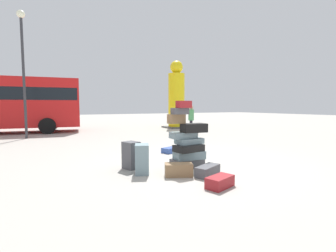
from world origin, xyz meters
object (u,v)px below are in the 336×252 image
suitcase_charcoal_foreground_far (131,155)px  lamp_post (23,56)px  suitcase_maroon_white_trunk (220,182)px  suitcase_slate_foreground_near (142,159)px  suitcase_charcoal_upright_blue (208,171)px  suitcase_brown_behind_tower (179,170)px  person_bearded_onlooker (191,117)px  suitcase_navy_right_side (171,150)px  yellow_dummy_statue (176,98)px  suitcase_tower (187,143)px

suitcase_charcoal_foreground_far → lamp_post: size_ratio=0.11×
lamp_post → suitcase_charcoal_foreground_far: bearing=-71.5°
suitcase_maroon_white_trunk → suitcase_slate_foreground_near: suitcase_slate_foreground_near is taller
suitcase_maroon_white_trunk → suitcase_charcoal_upright_blue: (0.27, 0.75, 0.01)m
suitcase_brown_behind_tower → suitcase_charcoal_foreground_far: bearing=147.1°
suitcase_slate_foreground_near → person_bearded_onlooker: person_bearded_onlooker is taller
suitcase_charcoal_foreground_far → suitcase_charcoal_upright_blue: bearing=-66.6°
suitcase_charcoal_upright_blue → suitcase_navy_right_side: size_ratio=1.20×
person_bearded_onlooker → lamp_post: (-7.79, 2.51, 2.97)m
suitcase_brown_behind_tower → yellow_dummy_statue: size_ratio=0.13×
suitcase_maroon_white_trunk → lamp_post: (-3.64, 9.89, 3.81)m
suitcase_navy_right_side → yellow_dummy_statue: 9.52m
suitcase_charcoal_foreground_far → lamp_post: bearing=88.5°
suitcase_charcoal_foreground_far → person_bearded_onlooker: bearing=25.2°
suitcase_navy_right_side → lamp_post: lamp_post is taller
lamp_post → yellow_dummy_statue: bearing=10.0°
suitcase_maroon_white_trunk → suitcase_charcoal_upright_blue: 0.79m
suitcase_slate_foreground_near → lamp_post: size_ratio=0.11×
suitcase_brown_behind_tower → lamp_post: lamp_post is taller
suitcase_charcoal_upright_blue → suitcase_slate_foreground_near: bearing=121.5°
suitcase_charcoal_upright_blue → yellow_dummy_statue: size_ratio=0.14×
suitcase_brown_behind_tower → suitcase_navy_right_side: size_ratio=1.07×
person_bearded_onlooker → suitcase_charcoal_upright_blue: bearing=12.4°
suitcase_charcoal_foreground_far → suitcase_tower: bearing=-40.6°
suitcase_maroon_white_trunk → suitcase_charcoal_foreground_far: 2.39m
suitcase_brown_behind_tower → suitcase_slate_foreground_near: bearing=163.2°
suitcase_maroon_white_trunk → suitcase_charcoal_foreground_far: suitcase_charcoal_foreground_far is taller
yellow_dummy_statue → suitcase_navy_right_side: bearing=-120.9°
suitcase_slate_foreground_near → suitcase_navy_right_side: bearing=68.9°
suitcase_brown_behind_tower → person_bearded_onlooker: person_bearded_onlooker is taller
suitcase_charcoal_foreground_far → person_bearded_onlooker: person_bearded_onlooker is taller
suitcase_maroon_white_trunk → suitcase_navy_right_side: 3.63m
suitcase_tower → suitcase_charcoal_foreground_far: (-1.34, 0.50, -0.29)m
suitcase_tower → person_bearded_onlooker: (3.86, 5.74, 0.32)m
suitcase_brown_behind_tower → yellow_dummy_statue: (5.92, 10.50, 1.98)m
suitcase_maroon_white_trunk → suitcase_slate_foreground_near: size_ratio=0.86×
suitcase_charcoal_upright_blue → suitcase_brown_behind_tower: bearing=130.6°
suitcase_tower → suitcase_charcoal_upright_blue: bearing=-91.3°
suitcase_tower → suitcase_brown_behind_tower: size_ratio=2.77×
suitcase_tower → person_bearded_onlooker: size_ratio=1.06×
suitcase_navy_right_side → yellow_dummy_statue: yellow_dummy_statue is taller
suitcase_charcoal_foreground_far → person_bearded_onlooker: 7.40m
suitcase_charcoal_upright_blue → suitcase_navy_right_side: (0.56, 2.79, -0.03)m
suitcase_charcoal_upright_blue → person_bearded_onlooker: 7.73m
suitcase_maroon_white_trunk → suitcase_slate_foreground_near: bearing=103.3°
lamp_post → suitcase_charcoal_upright_blue: bearing=-66.9°
suitcase_charcoal_foreground_far → yellow_dummy_statue: bearing=34.7°
suitcase_charcoal_foreground_far → yellow_dummy_statue: yellow_dummy_statue is taller
suitcase_charcoal_upright_blue → suitcase_charcoal_foreground_far: (-1.32, 1.39, 0.22)m
suitcase_maroon_white_trunk → yellow_dummy_statue: bearing=45.9°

